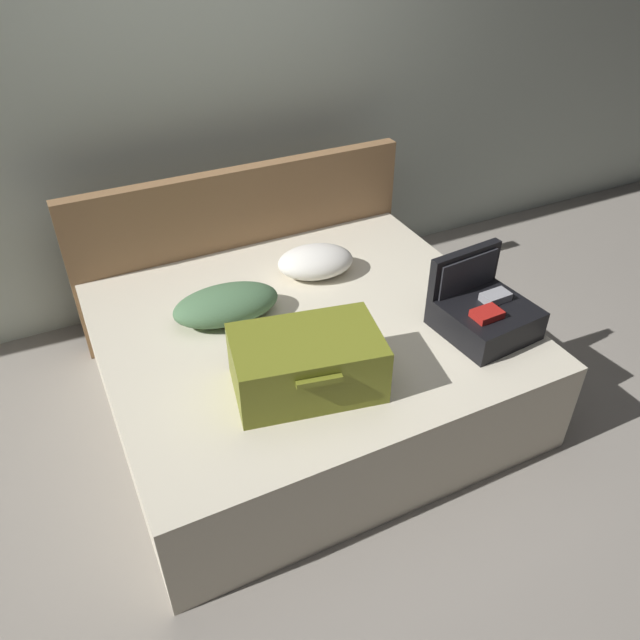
{
  "coord_description": "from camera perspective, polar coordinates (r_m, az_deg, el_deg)",
  "views": [
    {
      "loc": [
        -0.98,
        -1.72,
        2.23
      ],
      "look_at": [
        0.0,
        0.28,
        0.59
      ],
      "focal_mm": 34.65,
      "sensor_mm": 36.0,
      "label": 1
    }
  ],
  "objects": [
    {
      "name": "hard_case_large",
      "position": [
        2.49,
        -1.24,
        -3.97
      ],
      "size": [
        0.65,
        0.48,
        0.25
      ],
      "rotation": [
        0.0,
        0.0,
        -0.19
      ],
      "color": "olive",
      "rests_on": "bed"
    },
    {
      "name": "headboard",
      "position": [
        3.61,
        -7.0,
        6.84
      ],
      "size": [
        1.92,
        0.08,
        0.94
      ],
      "primitive_type": "cube",
      "color": "olive",
      "rests_on": "ground"
    },
    {
      "name": "hard_case_medium",
      "position": [
        2.92,
        14.87,
        0.74
      ],
      "size": [
        0.42,
        0.42,
        0.34
      ],
      "rotation": [
        0.0,
        0.0,
        0.09
      ],
      "color": "black",
      "rests_on": "bed"
    },
    {
      "name": "ground_plane",
      "position": [
        2.98,
        2.39,
        -11.99
      ],
      "size": [
        12.0,
        12.0,
        0.0
      ],
      "primitive_type": "plane",
      "color": "gray"
    },
    {
      "name": "bed",
      "position": [
        3.07,
        -1.02,
        -3.94
      ],
      "size": [
        1.89,
        1.65,
        0.49
      ],
      "primitive_type": "cube",
      "color": "beige",
      "rests_on": "ground"
    },
    {
      "name": "back_wall",
      "position": [
        3.64,
        -10.29,
        21.03
      ],
      "size": [
        8.0,
        0.1,
        2.6
      ],
      "primitive_type": "cube",
      "color": "#B7C1B2",
      "rests_on": "ground"
    },
    {
      "name": "pillow_near_headboard",
      "position": [
        3.24,
        -0.41,
        5.42
      ],
      "size": [
        0.44,
        0.35,
        0.15
      ],
      "primitive_type": "ellipsoid",
      "rotation": [
        0.0,
        0.0,
        -0.19
      ],
      "color": "white",
      "rests_on": "bed"
    },
    {
      "name": "pillow_center_head",
      "position": [
        2.94,
        -8.65,
        1.42
      ],
      "size": [
        0.52,
        0.3,
        0.16
      ],
      "primitive_type": "ellipsoid",
      "rotation": [
        0.0,
        0.0,
        -0.05
      ],
      "color": "#4C724C",
      "rests_on": "bed"
    }
  ]
}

